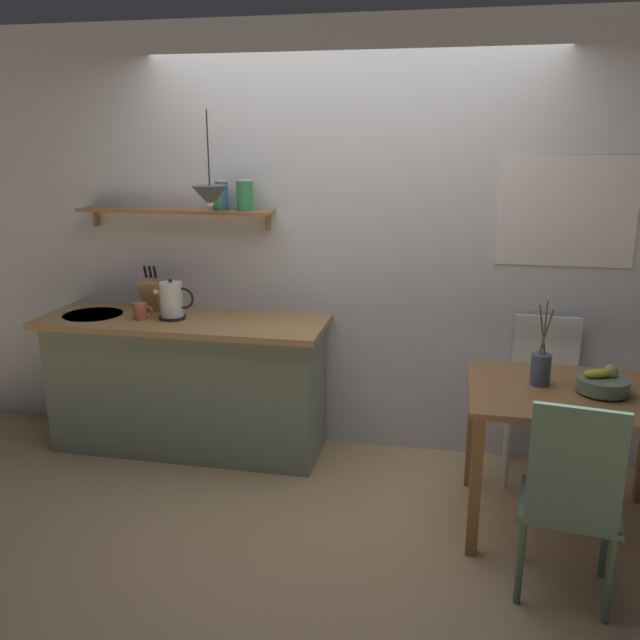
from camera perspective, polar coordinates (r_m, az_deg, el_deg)
The scene contains 13 objects.
ground_plane at distance 4.08m, azimuth 0.70°, elevation -14.00°, with size 14.00×14.00×0.00m, color tan.
back_wall at distance 4.21m, azimuth 5.18°, elevation 6.47°, with size 6.80×0.11×2.70m.
kitchen_counter at distance 4.43m, azimuth -11.37°, elevation -5.33°, with size 1.83×0.63×0.90m.
wall_shelf at distance 4.30m, azimuth -10.29°, elevation 9.75°, with size 1.29×0.20×0.32m.
dining_table at distance 3.63m, azimuth 20.90°, elevation -7.42°, with size 1.05×0.79×0.77m.
dining_chair_near at distance 3.12m, azimuth 20.83°, elevation -13.95°, with size 0.48×0.45×0.97m.
dining_chair_far at distance 4.23m, azimuth 18.69°, elevation -5.83°, with size 0.47×0.45×0.97m.
fruit_bowl at distance 3.60m, azimuth 23.19°, elevation -5.01°, with size 0.26×0.26×0.14m.
twig_vase at distance 3.59m, azimuth 18.47°, elevation -3.96°, with size 0.10×0.10×0.45m.
electric_kettle at distance 4.25m, azimuth -12.63°, elevation 1.62°, with size 0.26×0.17×0.26m.
knife_block at distance 4.48m, azimuth -14.22°, elevation 2.25°, with size 0.12×0.17×0.30m.
coffee_mug_by_sink at distance 4.31m, azimuth -15.18°, elevation 0.74°, with size 0.13×0.08×0.10m.
pendant_lamp at distance 4.01m, azimuth -9.46°, elevation 10.50°, with size 0.22×0.22×0.55m.
Camera 1 is at (0.65, -3.49, 2.00)m, focal length 37.15 mm.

